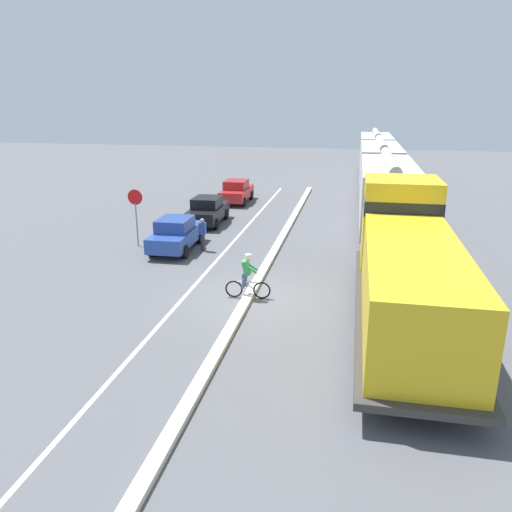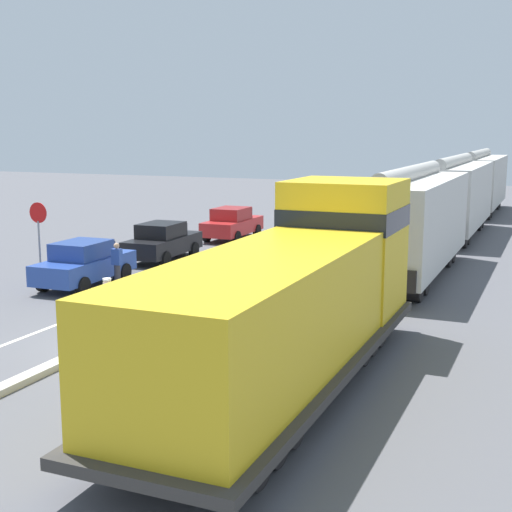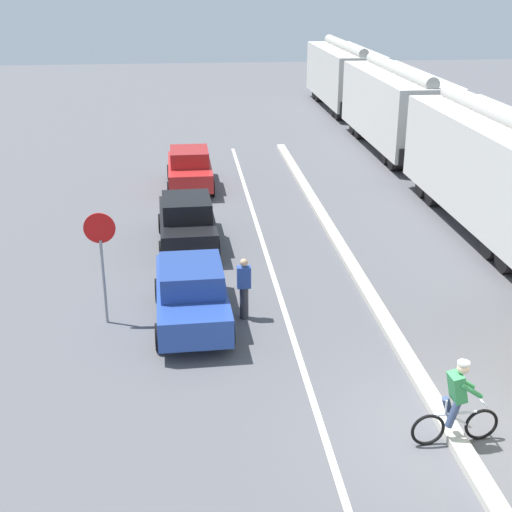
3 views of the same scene
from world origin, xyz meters
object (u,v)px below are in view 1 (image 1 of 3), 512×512
at_px(locomotive, 405,268).
at_px(parked_car_blue, 176,234).
at_px(parked_car_black, 208,210).
at_px(pedestrian_by_cars, 203,234).
at_px(hopper_car_middle, 380,167).
at_px(hopper_car_lead, 387,194).
at_px(stop_sign, 136,207).
at_px(parked_car_red, 237,191).
at_px(cyclist, 247,277).
at_px(hopper_car_trailing, 375,152).

bearing_deg(locomotive, parked_car_blue, 149.10).
height_order(parked_car_black, pedestrian_by_cars, same).
height_order(locomotive, hopper_car_middle, locomotive).
bearing_deg(hopper_car_lead, pedestrian_by_cars, -146.34).
bearing_deg(hopper_car_lead, parked_car_blue, -149.44).
xyz_separation_m(parked_car_black, pedestrian_by_cars, (1.35, -5.38, 0.03)).
relative_size(parked_car_black, stop_sign, 1.48).
distance_m(parked_car_black, parked_car_red, 6.56).
relative_size(parked_car_black, parked_car_red, 1.01).
relative_size(locomotive, hopper_car_middle, 1.10).
bearing_deg(hopper_car_lead, stop_sign, -154.82).
xyz_separation_m(hopper_car_lead, stop_sign, (-12.35, -5.81, -0.05)).
distance_m(parked_car_blue, stop_sign, 2.46).
bearing_deg(parked_car_black, cyclist, -66.41).
relative_size(hopper_car_middle, parked_car_blue, 2.50).
distance_m(hopper_car_lead, pedestrian_by_cars, 10.78).
relative_size(hopper_car_lead, hopper_car_trailing, 1.00).
height_order(cyclist, stop_sign, stop_sign).
distance_m(hopper_car_trailing, stop_sign, 31.53).
bearing_deg(stop_sign, pedestrian_by_cars, -2.13).
xyz_separation_m(parked_car_black, cyclist, (4.77, -10.91, 0.00)).
distance_m(hopper_car_lead, parked_car_blue, 11.94).
relative_size(stop_sign, pedestrian_by_cars, 1.78).
bearing_deg(pedestrian_by_cars, parked_car_blue, -175.56).
distance_m(hopper_car_lead, parked_car_black, 10.35).
distance_m(parked_car_blue, parked_car_black, 5.48).
height_order(hopper_car_trailing, pedestrian_by_cars, hopper_car_trailing).
relative_size(locomotive, hopper_car_lead, 1.10).
relative_size(hopper_car_middle, parked_car_red, 2.51).
height_order(locomotive, parked_car_black, locomotive).
bearing_deg(pedestrian_by_cars, hopper_car_trailing, 72.99).
height_order(locomotive, hopper_car_lead, locomotive).
distance_m(locomotive, hopper_car_middle, 23.76).
relative_size(locomotive, parked_car_black, 2.73).
xyz_separation_m(locomotive, parked_car_black, (-10.26, 11.60, -0.98)).
bearing_deg(hopper_car_lead, hopper_car_trailing, 90.00).
height_order(parked_car_black, cyclist, cyclist).
bearing_deg(pedestrian_by_cars, stop_sign, 177.87).
bearing_deg(locomotive, pedestrian_by_cars, 145.09).
bearing_deg(hopper_car_middle, pedestrian_by_cars, -116.95).
relative_size(parked_car_black, cyclist, 2.48).
bearing_deg(parked_car_blue, stop_sign, 173.84).
bearing_deg(parked_car_red, parked_car_blue, -90.77).
distance_m(locomotive, cyclist, 5.62).
height_order(hopper_car_middle, stop_sign, hopper_car_middle).
bearing_deg(hopper_car_middle, hopper_car_trailing, 90.00).
height_order(hopper_car_trailing, stop_sign, hopper_car_trailing).
xyz_separation_m(hopper_car_middle, pedestrian_by_cars, (-8.91, -17.54, -1.23)).
height_order(locomotive, parked_car_red, locomotive).
distance_m(parked_car_black, pedestrian_by_cars, 5.55).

